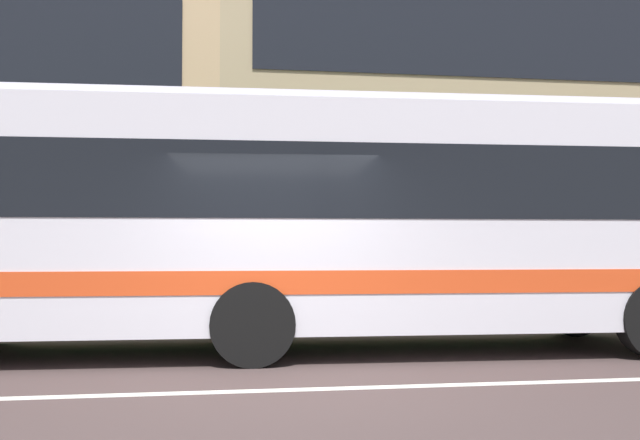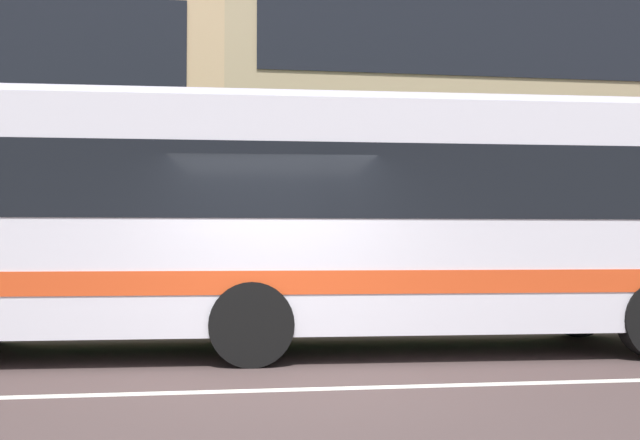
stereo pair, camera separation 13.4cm
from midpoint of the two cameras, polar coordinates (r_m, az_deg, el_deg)
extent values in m
plane|color=#473736|center=(7.25, -3.39, -13.38)|extent=(160.00, 160.00, 0.00)
cube|color=silver|center=(7.25, -3.39, -13.35)|extent=(60.00, 0.16, 0.01)
cube|color=#2A7030|center=(13.47, -6.63, -5.53)|extent=(20.59, 1.10, 1.17)
cube|color=tan|center=(24.06, 14.42, 8.29)|extent=(18.38, 10.95, 11.35)
cube|color=black|center=(19.44, 20.91, 13.55)|extent=(16.91, 0.04, 2.27)
cube|color=silver|center=(9.65, -1.99, 0.05)|extent=(10.87, 2.81, 2.84)
cube|color=black|center=(9.67, -1.99, 2.57)|extent=(10.22, 2.81, 0.91)
cube|color=#E0481D|center=(9.65, -2.00, -4.59)|extent=(10.65, 2.83, 0.28)
cube|color=silver|center=(9.81, -1.98, 8.72)|extent=(10.42, 2.40, 0.12)
cylinder|color=black|center=(11.96, 19.16, -6.32)|extent=(1.01, 0.31, 1.00)
cylinder|color=black|center=(10.78, -6.01, -6.91)|extent=(1.01, 0.31, 1.00)
cylinder|color=black|center=(8.54, -5.84, -8.24)|extent=(1.01, 0.31, 1.00)
camera|label=1|loc=(0.07, -90.41, 0.01)|focal=40.23mm
camera|label=2|loc=(0.07, 89.59, -0.01)|focal=40.23mm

